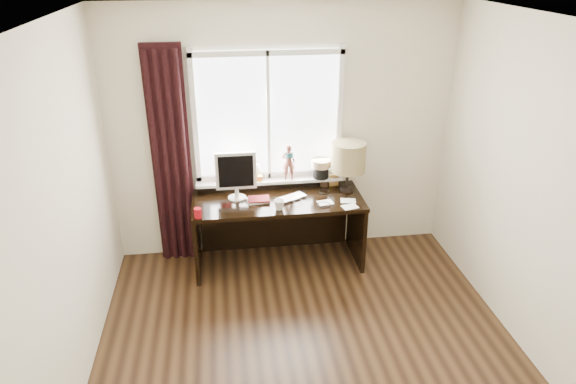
{
  "coord_description": "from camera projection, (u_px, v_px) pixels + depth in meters",
  "views": [
    {
      "loc": [
        -0.63,
        -2.95,
        2.99
      ],
      "look_at": [
        -0.05,
        1.25,
        1.0
      ],
      "focal_mm": 32.0,
      "sensor_mm": 36.0,
      "label": 1
    }
  ],
  "objects": [
    {
      "name": "notebook_stack",
      "position": [
        258.0,
        200.0,
        5.07
      ],
      "size": [
        0.24,
        0.19,
        0.03
      ],
      "color": "beige",
      "rests_on": "desk"
    },
    {
      "name": "ceiling",
      "position": [
        327.0,
        28.0,
        2.89
      ],
      "size": [
        3.5,
        4.0,
        0.0
      ],
      "primitive_type": "cube",
      "color": "white",
      "rests_on": "wall_back"
    },
    {
      "name": "desk",
      "position": [
        277.0,
        216.0,
        5.32
      ],
      "size": [
        1.7,
        0.7,
        0.75
      ],
      "color": "black",
      "rests_on": "floor"
    },
    {
      "name": "red_cup",
      "position": [
        198.0,
        213.0,
        4.75
      ],
      "size": [
        0.07,
        0.07,
        0.09
      ],
      "primitive_type": "cylinder",
      "color": "maroon",
      "rests_on": "desk"
    },
    {
      "name": "curtain",
      "position": [
        171.0,
        160.0,
        5.09
      ],
      "size": [
        0.38,
        0.09,
        2.25
      ],
      "color": "black",
      "rests_on": "floor"
    },
    {
      "name": "brush_holder",
      "position": [
        324.0,
        180.0,
        5.39
      ],
      "size": [
        0.09,
        0.09,
        0.25
      ],
      "color": "black",
      "rests_on": "desk"
    },
    {
      "name": "mug",
      "position": [
        279.0,
        204.0,
        4.9
      ],
      "size": [
        0.14,
        0.14,
        0.1
      ],
      "primitive_type": "imported",
      "rotation": [
        0.0,
        0.0,
        0.63
      ],
      "color": "white",
      "rests_on": "desk"
    },
    {
      "name": "icon_frame",
      "position": [
        334.0,
        180.0,
        5.38
      ],
      "size": [
        0.1,
        0.03,
        0.13
      ],
      "color": "gold",
      "rests_on": "desk"
    },
    {
      "name": "table_lamp",
      "position": [
        348.0,
        157.0,
        5.16
      ],
      "size": [
        0.35,
        0.35,
        0.52
      ],
      "color": "black",
      "rests_on": "desk"
    },
    {
      "name": "desk_cables",
      "position": [
        318.0,
        197.0,
        5.15
      ],
      "size": [
        0.38,
        0.46,
        0.01
      ],
      "color": "black",
      "rests_on": "desk"
    },
    {
      "name": "loose_papers",
      "position": [
        341.0,
        203.0,
        5.03
      ],
      "size": [
        0.4,
        0.27,
        0.0
      ],
      "color": "white",
      "rests_on": "desk"
    },
    {
      "name": "wall_back",
      "position": [
        283.0,
        134.0,
        5.24
      ],
      "size": [
        3.5,
        0.0,
        2.6
      ],
      "primitive_type": "cube",
      "rotation": [
        1.57,
        0.0,
        0.0
      ],
      "color": "beige",
      "rests_on": "ground"
    },
    {
      "name": "laptop",
      "position": [
        291.0,
        198.0,
        5.12
      ],
      "size": [
        0.36,
        0.32,
        0.02
      ],
      "primitive_type": "imported",
      "rotation": [
        0.0,
        0.0,
        0.5
      ],
      "color": "silver",
      "rests_on": "desk"
    },
    {
      "name": "monitor",
      "position": [
        236.0,
        173.0,
        5.02
      ],
      "size": [
        0.4,
        0.18,
        0.49
      ],
      "color": "beige",
      "rests_on": "desk"
    },
    {
      "name": "wall_right",
      "position": [
        561.0,
        213.0,
        3.66
      ],
      "size": [
        0.0,
        4.0,
        2.6
      ],
      "primitive_type": "cube",
      "rotation": [
        1.57,
        0.0,
        1.57
      ],
      "color": "beige",
      "rests_on": "ground"
    },
    {
      "name": "window",
      "position": [
        271.0,
        136.0,
        5.17
      ],
      "size": [
        1.52,
        0.22,
        1.4
      ],
      "color": "white",
      "rests_on": "ground"
    },
    {
      "name": "floor",
      "position": [
        316.0,
        375.0,
        4.0
      ],
      "size": [
        3.5,
        4.0,
        0.0
      ],
      "primitive_type": "cube",
      "color": "#462D18",
      "rests_on": "ground"
    },
    {
      "name": "wall_left",
      "position": [
        48.0,
        248.0,
        3.23
      ],
      "size": [
        0.0,
        4.0,
        2.6
      ],
      "primitive_type": "cube",
      "rotation": [
        1.57,
        0.0,
        1.57
      ],
      "color": "beige",
      "rests_on": "ground"
    }
  ]
}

